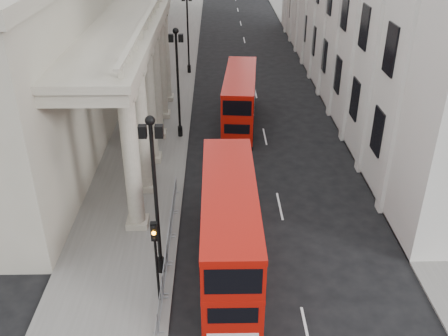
{
  "coord_description": "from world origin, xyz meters",
  "views": [
    {
      "loc": [
        2.16,
        -15.37,
        16.45
      ],
      "look_at": [
        2.61,
        9.3,
        3.04
      ],
      "focal_mm": 40.0,
      "sensor_mm": 36.0,
      "label": 1
    }
  ],
  "objects_px": {
    "lamp_post_mid": "(178,76)",
    "pedestrian_b": "(128,128)",
    "bus_far": "(240,99)",
    "pedestrian_c": "(157,124)",
    "bus_near": "(229,227)",
    "lamp_post_north": "(188,27)",
    "traffic_light": "(155,248)",
    "lamp_post_south": "(155,188)",
    "pedestrian_a": "(135,153)"
  },
  "relations": [
    {
      "from": "lamp_post_south",
      "to": "pedestrian_a",
      "type": "relative_size",
      "value": 5.1
    },
    {
      "from": "traffic_light",
      "to": "pedestrian_b",
      "type": "relative_size",
      "value": 2.56
    },
    {
      "from": "lamp_post_north",
      "to": "bus_near",
      "type": "xyz_separation_m",
      "value": [
        3.38,
        -31.51,
        -2.51
      ]
    },
    {
      "from": "traffic_light",
      "to": "pedestrian_b",
      "type": "xyz_separation_m",
      "value": [
        -4.07,
        17.64,
        -2.15
      ]
    },
    {
      "from": "traffic_light",
      "to": "bus_far",
      "type": "bearing_deg",
      "value": 77.29
    },
    {
      "from": "bus_near",
      "to": "pedestrian_c",
      "type": "xyz_separation_m",
      "value": [
        -5.17,
        15.85,
        -1.4
      ]
    },
    {
      "from": "lamp_post_south",
      "to": "pedestrian_c",
      "type": "bearing_deg",
      "value": 96.25
    },
    {
      "from": "lamp_post_south",
      "to": "pedestrian_b",
      "type": "distance_m",
      "value": 16.59
    },
    {
      "from": "lamp_post_south",
      "to": "lamp_post_north",
      "type": "relative_size",
      "value": 1.0
    },
    {
      "from": "lamp_post_mid",
      "to": "pedestrian_b",
      "type": "relative_size",
      "value": 4.95
    },
    {
      "from": "pedestrian_a",
      "to": "pedestrian_c",
      "type": "distance_m",
      "value": 5.06
    },
    {
      "from": "lamp_post_south",
      "to": "traffic_light",
      "type": "relative_size",
      "value": 1.93
    },
    {
      "from": "lamp_post_south",
      "to": "lamp_post_north",
      "type": "height_order",
      "value": "same"
    },
    {
      "from": "lamp_post_mid",
      "to": "bus_far",
      "type": "height_order",
      "value": "lamp_post_mid"
    },
    {
      "from": "lamp_post_mid",
      "to": "bus_far",
      "type": "distance_m",
      "value": 5.97
    },
    {
      "from": "pedestrian_b",
      "to": "lamp_post_north",
      "type": "bearing_deg",
      "value": -112.42
    },
    {
      "from": "traffic_light",
      "to": "bus_near",
      "type": "relative_size",
      "value": 0.4
    },
    {
      "from": "lamp_post_mid",
      "to": "traffic_light",
      "type": "distance_m",
      "value": 18.11
    },
    {
      "from": "bus_far",
      "to": "pedestrian_a",
      "type": "xyz_separation_m",
      "value": [
        -7.53,
        -7.08,
        -1.29
      ]
    },
    {
      "from": "bus_near",
      "to": "lamp_post_north",
      "type": "bearing_deg",
      "value": 96.13
    },
    {
      "from": "bus_far",
      "to": "pedestrian_b",
      "type": "bearing_deg",
      "value": -156.71
    },
    {
      "from": "lamp_post_south",
      "to": "lamp_post_mid",
      "type": "height_order",
      "value": "same"
    },
    {
      "from": "pedestrian_c",
      "to": "pedestrian_b",
      "type": "bearing_deg",
      "value": -135.98
    },
    {
      "from": "pedestrian_b",
      "to": "traffic_light",
      "type": "bearing_deg",
      "value": 94.2
    },
    {
      "from": "lamp_post_south",
      "to": "pedestrian_b",
      "type": "bearing_deg",
      "value": 104.27
    },
    {
      "from": "pedestrian_a",
      "to": "pedestrian_b",
      "type": "xyz_separation_m",
      "value": [
        -1.17,
        4.23,
        0.03
      ]
    },
    {
      "from": "bus_near",
      "to": "pedestrian_c",
      "type": "bearing_deg",
      "value": 108.07
    },
    {
      "from": "pedestrian_b",
      "to": "bus_near",
      "type": "bearing_deg",
      "value": 107.11
    },
    {
      "from": "bus_near",
      "to": "bus_far",
      "type": "bearing_deg",
      "value": 85.74
    },
    {
      "from": "bus_near",
      "to": "lamp_post_south",
      "type": "bearing_deg",
      "value": -171.79
    },
    {
      "from": "lamp_post_north",
      "to": "pedestrian_a",
      "type": "height_order",
      "value": "lamp_post_north"
    },
    {
      "from": "lamp_post_south",
      "to": "bus_near",
      "type": "distance_m",
      "value": 4.23
    },
    {
      "from": "traffic_light",
      "to": "pedestrian_c",
      "type": "bearing_deg",
      "value": 95.88
    },
    {
      "from": "traffic_light",
      "to": "pedestrian_a",
      "type": "bearing_deg",
      "value": 102.23
    },
    {
      "from": "bus_near",
      "to": "pedestrian_b",
      "type": "xyz_separation_m",
      "value": [
        -7.35,
        15.13,
        -1.44
      ]
    },
    {
      "from": "lamp_post_south",
      "to": "lamp_post_mid",
      "type": "distance_m",
      "value": 16.0
    },
    {
      "from": "lamp_post_mid",
      "to": "pedestrian_b",
      "type": "height_order",
      "value": "lamp_post_mid"
    },
    {
      "from": "traffic_light",
      "to": "pedestrian_c",
      "type": "relative_size",
      "value": 2.42
    },
    {
      "from": "lamp_post_south",
      "to": "pedestrian_a",
      "type": "bearing_deg",
      "value": 103.84
    },
    {
      "from": "bus_far",
      "to": "lamp_post_north",
      "type": "bearing_deg",
      "value": 114.34
    },
    {
      "from": "traffic_light",
      "to": "pedestrian_a",
      "type": "distance_m",
      "value": 13.89
    },
    {
      "from": "lamp_post_mid",
      "to": "traffic_light",
      "type": "relative_size",
      "value": 1.93
    },
    {
      "from": "traffic_light",
      "to": "lamp_post_south",
      "type": "bearing_deg",
      "value": 92.84
    },
    {
      "from": "pedestrian_a",
      "to": "lamp_post_south",
      "type": "bearing_deg",
      "value": -109.62
    },
    {
      "from": "bus_far",
      "to": "pedestrian_a",
      "type": "bearing_deg",
      "value": -131.63
    },
    {
      "from": "pedestrian_a",
      "to": "pedestrian_b",
      "type": "relative_size",
      "value": 0.97
    },
    {
      "from": "lamp_post_south",
      "to": "traffic_light",
      "type": "xyz_separation_m",
      "value": [
        0.1,
        -2.02,
        -1.8
      ]
    },
    {
      "from": "lamp_post_north",
      "to": "bus_far",
      "type": "relative_size",
      "value": 0.83
    },
    {
      "from": "lamp_post_north",
      "to": "pedestrian_a",
      "type": "relative_size",
      "value": 5.1
    },
    {
      "from": "bus_far",
      "to": "pedestrian_c",
      "type": "height_order",
      "value": "bus_far"
    }
  ]
}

